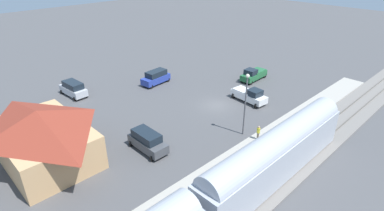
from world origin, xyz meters
name	(u,v)px	position (x,y,z in m)	size (l,w,h in m)	color
ground_plane	(217,105)	(0.00, 0.00, 0.00)	(200.00, 200.00, 0.00)	#4C4C4F
railway_track	(311,145)	(-14.00, 0.00, 0.09)	(4.80, 70.00, 0.30)	slate
platform	(279,131)	(-10.00, 0.00, 0.15)	(3.20, 46.00, 0.30)	#A8A399
passenger_train	(198,211)	(-14.00, 17.92, 2.86)	(2.93, 40.54, 4.98)	#ADB2BC
station_building	(42,135)	(4.00, 22.00, 2.96)	(12.32, 8.39, 5.70)	tan
pedestrian_on_platform	(258,132)	(-9.34, 3.54, 1.28)	(0.36, 0.36, 1.71)	brown
suv_silver	(73,89)	(17.15, 12.85, 1.15)	(5.02, 2.66, 2.22)	silver
pickup_white	(249,95)	(-2.40, -4.28, 1.03)	(5.55, 2.85, 2.14)	white
suv_blue	(156,77)	(12.21, 1.15, 1.15)	(2.44, 5.07, 2.22)	#283D9E
pickup_green	(253,74)	(2.08, -11.51, 1.03)	(2.24, 5.49, 2.14)	#236638
suv_charcoal	(147,141)	(-1.97, 13.49, 1.15)	(4.91, 2.42, 2.22)	#47494F
light_pole_near_platform	(246,98)	(-7.20, 3.46, 4.79)	(0.44, 0.44, 7.59)	#515156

